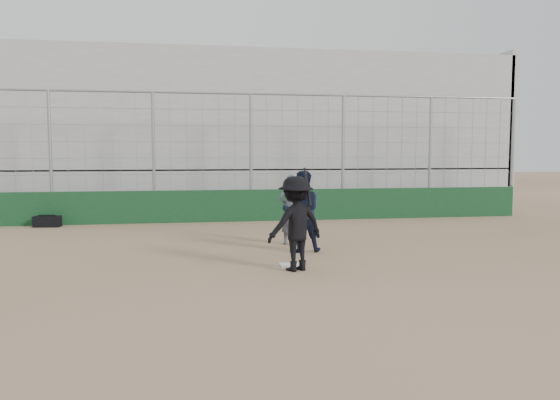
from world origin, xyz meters
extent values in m
plane|color=#7E6044|center=(0.00, 0.00, 0.00)|extent=(90.00, 90.00, 0.00)
cube|color=white|center=(0.00, 0.00, 0.01)|extent=(0.44, 0.44, 0.02)
cube|color=#11371B|center=(0.00, 7.00, 0.50)|extent=(18.00, 0.25, 1.00)
cylinder|color=gray|center=(0.00, 7.00, 2.00)|extent=(0.10, 0.10, 4.00)
cylinder|color=gray|center=(9.00, 7.00, 2.00)|extent=(0.10, 0.10, 4.00)
cylinder|color=gray|center=(0.00, 7.00, 4.00)|extent=(18.00, 0.07, 0.07)
cube|color=#A2A2A2|center=(0.00, 11.95, 0.80)|extent=(20.00, 6.70, 1.60)
cube|color=#A2A2A2|center=(0.00, 11.95, 3.70)|extent=(20.00, 6.70, 4.20)
cube|color=#A2A2A2|center=(10.00, 11.95, 2.90)|extent=(0.25, 6.70, 6.10)
cylinder|color=gray|center=(0.00, 15.10, 6.80)|extent=(20.00, 0.06, 0.06)
imported|color=black|center=(-0.01, -0.40, 0.87)|extent=(1.29, 1.03, 1.74)
cylinder|color=black|center=(0.24, -0.25, 1.54)|extent=(0.07, 0.57, 0.71)
imported|color=black|center=(0.48, 1.41, 0.58)|extent=(0.89, 0.70, 1.16)
sphere|color=maroon|center=(0.48, 1.41, 1.05)|extent=(0.28, 0.28, 0.28)
imported|color=#444B56|center=(0.43, 2.39, 0.75)|extent=(0.68, 0.54, 1.49)
cube|color=black|center=(-6.05, 6.56, 0.16)|extent=(0.78, 0.40, 0.32)
cylinder|color=black|center=(-6.05, 6.56, 0.34)|extent=(0.49, 0.10, 0.04)
camera|label=1|loc=(-1.92, -10.16, 2.18)|focal=35.00mm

